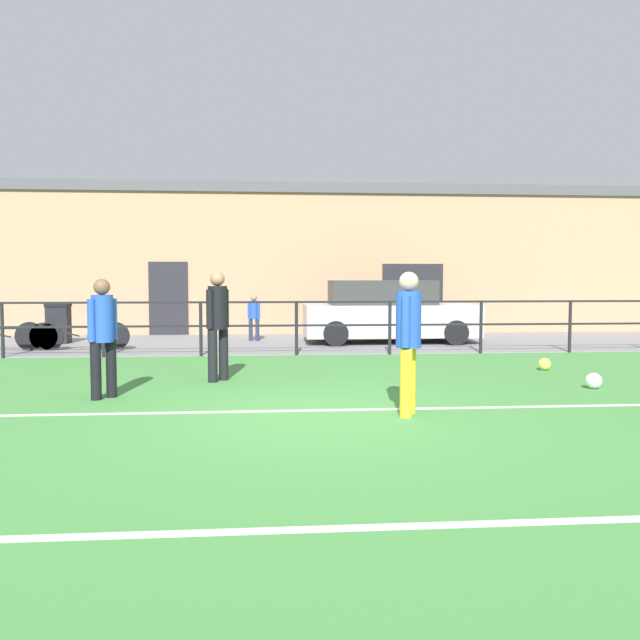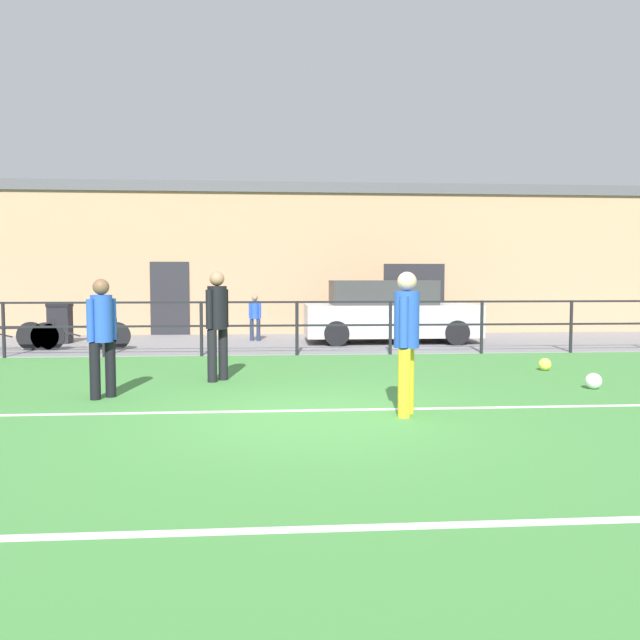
{
  "view_description": "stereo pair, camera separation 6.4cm",
  "coord_description": "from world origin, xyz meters",
  "px_view_note": "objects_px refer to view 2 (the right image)",
  "views": [
    {
      "loc": [
        -0.6,
        -7.43,
        1.62
      ],
      "look_at": [
        0.35,
        4.12,
        0.87
      ],
      "focal_mm": 35.82,
      "sensor_mm": 36.0,
      "label": 1
    },
    {
      "loc": [
        -0.54,
        -7.44,
        1.62
      ],
      "look_at": [
        0.35,
        4.12,
        0.87
      ],
      "focal_mm": 35.82,
      "sensor_mm": 36.0,
      "label": 2
    }
  ],
  "objects_px": {
    "soccer_ball_spare": "(593,381)",
    "player_goalkeeper": "(217,319)",
    "bicycle_parked_0": "(12,336)",
    "bicycle_parked_2": "(81,335)",
    "parked_car_red": "(388,313)",
    "soccer_ball_match": "(545,364)",
    "spectator_child": "(255,315)",
    "player_winger": "(407,334)",
    "player_striker": "(102,331)",
    "trash_bin_0": "(60,323)",
    "bicycle_parked_3": "(67,335)"
  },
  "relations": [
    {
      "from": "player_goalkeeper",
      "to": "spectator_child",
      "type": "relative_size",
      "value": 1.46
    },
    {
      "from": "soccer_ball_match",
      "to": "spectator_child",
      "type": "relative_size",
      "value": 0.18
    },
    {
      "from": "trash_bin_0",
      "to": "player_striker",
      "type": "bearing_deg",
      "value": -68.39
    },
    {
      "from": "player_goalkeeper",
      "to": "bicycle_parked_2",
      "type": "bearing_deg",
      "value": -105.68
    },
    {
      "from": "parked_car_red",
      "to": "soccer_ball_match",
      "type": "bearing_deg",
      "value": -69.58
    },
    {
      "from": "player_winger",
      "to": "bicycle_parked_0",
      "type": "xyz_separation_m",
      "value": [
        -7.36,
        7.24,
        -0.63
      ]
    },
    {
      "from": "parked_car_red",
      "to": "bicycle_parked_3",
      "type": "relative_size",
      "value": 1.94
    },
    {
      "from": "spectator_child",
      "to": "trash_bin_0",
      "type": "relative_size",
      "value": 1.2
    },
    {
      "from": "player_winger",
      "to": "parked_car_red",
      "type": "relative_size",
      "value": 0.4
    },
    {
      "from": "player_winger",
      "to": "trash_bin_0",
      "type": "height_order",
      "value": "player_winger"
    },
    {
      "from": "player_winger",
      "to": "soccer_ball_match",
      "type": "relative_size",
      "value": 7.74
    },
    {
      "from": "player_goalkeeper",
      "to": "player_winger",
      "type": "distance_m",
      "value": 3.66
    },
    {
      "from": "bicycle_parked_2",
      "to": "bicycle_parked_3",
      "type": "bearing_deg",
      "value": 180.0
    },
    {
      "from": "soccer_ball_match",
      "to": "parked_car_red",
      "type": "distance_m",
      "value": 5.4
    },
    {
      "from": "soccer_ball_spare",
      "to": "bicycle_parked_2",
      "type": "distance_m",
      "value": 10.64
    },
    {
      "from": "player_striker",
      "to": "bicycle_parked_2",
      "type": "relative_size",
      "value": 0.74
    },
    {
      "from": "player_goalkeeper",
      "to": "bicycle_parked_0",
      "type": "bearing_deg",
      "value": -95.46
    },
    {
      "from": "parked_car_red",
      "to": "trash_bin_0",
      "type": "height_order",
      "value": "parked_car_red"
    },
    {
      "from": "soccer_ball_spare",
      "to": "spectator_child",
      "type": "relative_size",
      "value": 0.2
    },
    {
      "from": "player_striker",
      "to": "soccer_ball_spare",
      "type": "bearing_deg",
      "value": 132.84
    },
    {
      "from": "bicycle_parked_0",
      "to": "bicycle_parked_3",
      "type": "bearing_deg",
      "value": 0.0
    },
    {
      "from": "bicycle_parked_3",
      "to": "trash_bin_0",
      "type": "distance_m",
      "value": 1.71
    },
    {
      "from": "player_striker",
      "to": "soccer_ball_spare",
      "type": "height_order",
      "value": "player_striker"
    },
    {
      "from": "soccer_ball_spare",
      "to": "bicycle_parked_2",
      "type": "relative_size",
      "value": 0.11
    },
    {
      "from": "player_striker",
      "to": "trash_bin_0",
      "type": "bearing_deg",
      "value": -117.13
    },
    {
      "from": "soccer_ball_spare",
      "to": "player_winger",
      "type": "bearing_deg",
      "value": -153.52
    },
    {
      "from": "bicycle_parked_2",
      "to": "bicycle_parked_0",
      "type": "bearing_deg",
      "value": 180.0
    },
    {
      "from": "player_winger",
      "to": "bicycle_parked_3",
      "type": "xyz_separation_m",
      "value": [
        -6.17,
        7.24,
        -0.61
      ]
    },
    {
      "from": "soccer_ball_match",
      "to": "player_striker",
      "type": "bearing_deg",
      "value": -163.67
    },
    {
      "from": "soccer_ball_match",
      "to": "bicycle_parked_2",
      "type": "relative_size",
      "value": 0.1
    },
    {
      "from": "player_goalkeeper",
      "to": "parked_car_red",
      "type": "distance_m",
      "value": 6.89
    },
    {
      "from": "parked_car_red",
      "to": "trash_bin_0",
      "type": "distance_m",
      "value": 8.19
    },
    {
      "from": "parked_car_red",
      "to": "bicycle_parked_2",
      "type": "distance_m",
      "value": 7.34
    },
    {
      "from": "spectator_child",
      "to": "player_winger",
      "type": "bearing_deg",
      "value": 114.67
    },
    {
      "from": "spectator_child",
      "to": "trash_bin_0",
      "type": "height_order",
      "value": "spectator_child"
    },
    {
      "from": "bicycle_parked_2",
      "to": "parked_car_red",
      "type": "bearing_deg",
      "value": 9.68
    },
    {
      "from": "bicycle_parked_0",
      "to": "bicycle_parked_2",
      "type": "bearing_deg",
      "value": -0.0
    },
    {
      "from": "spectator_child",
      "to": "trash_bin_0",
      "type": "xyz_separation_m",
      "value": [
        -4.81,
        -0.25,
        -0.18
      ]
    },
    {
      "from": "soccer_ball_match",
      "to": "trash_bin_0",
      "type": "xyz_separation_m",
      "value": [
        -10.05,
        5.37,
        0.41
      ]
    },
    {
      "from": "soccer_ball_spare",
      "to": "parked_car_red",
      "type": "distance_m",
      "value": 7.17
    },
    {
      "from": "player_striker",
      "to": "bicycle_parked_2",
      "type": "xyz_separation_m",
      "value": [
        -2.0,
        5.87,
        -0.57
      ]
    },
    {
      "from": "trash_bin_0",
      "to": "bicycle_parked_3",
      "type": "bearing_deg",
      "value": -67.54
    },
    {
      "from": "player_striker",
      "to": "parked_car_red",
      "type": "relative_size",
      "value": 0.38
    },
    {
      "from": "player_goalkeeper",
      "to": "soccer_ball_match",
      "type": "relative_size",
      "value": 7.91
    },
    {
      "from": "soccer_ball_spare",
      "to": "bicycle_parked_0",
      "type": "distance_m",
      "value": 11.93
    },
    {
      "from": "soccer_ball_match",
      "to": "bicycle_parked_0",
      "type": "bearing_deg",
      "value": 160.27
    },
    {
      "from": "bicycle_parked_0",
      "to": "trash_bin_0",
      "type": "relative_size",
      "value": 2.29
    },
    {
      "from": "soccer_ball_spare",
      "to": "player_goalkeeper",
      "type": "bearing_deg",
      "value": 168.15
    },
    {
      "from": "soccer_ball_spare",
      "to": "spectator_child",
      "type": "distance_m",
      "value": 9.12
    },
    {
      "from": "soccer_ball_spare",
      "to": "bicycle_parked_3",
      "type": "bearing_deg",
      "value": 148.59
    }
  ]
}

